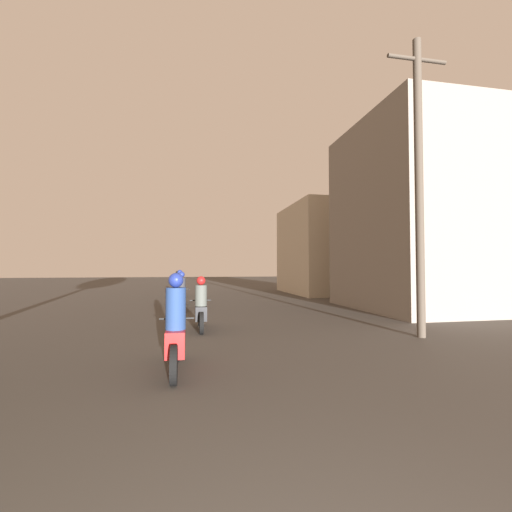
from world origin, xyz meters
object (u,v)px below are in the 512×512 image
Objects in this scene: motorcycle_blue at (180,290)px; utility_pole_near at (419,180)px; motorcycle_black at (201,308)px; building_right_near at (415,216)px; building_right_far at (320,249)px; motorcycle_green at (178,286)px; motorcycle_red at (176,332)px; motorcycle_orange at (182,294)px.

utility_pole_near reaches higher than motorcycle_blue.
motorcycle_black is 6.48m from utility_pole_near.
motorcycle_black is 0.24× the size of building_right_near.
motorcycle_black is at bearing -76.20° from motorcycle_blue.
building_right_far is at bearing 36.61° from motorcycle_blue.
motorcycle_green reaches higher than motorcycle_black.
utility_pole_near is (5.74, 1.66, 3.21)m from motorcycle_red.
utility_pole_near is (-3.49, -4.98, 0.07)m from building_right_near.
motorcycle_red is at bearing -163.87° from utility_pole_near.
motorcycle_red is 0.94× the size of motorcycle_green.
motorcycle_red is 8.28m from motorcycle_orange.
motorcycle_blue is 0.26× the size of building_right_near.
motorcycle_blue is 0.99× the size of motorcycle_green.
motorcycle_blue is 3.97m from motorcycle_green.
motorcycle_red is at bearing -79.80° from motorcycle_orange.
motorcycle_orange is 0.31× the size of building_right_far.
motorcycle_red is at bearing -85.45° from motorcycle_green.
motorcycle_green is 0.29× the size of building_right_far.
motorcycle_orange is 9.98m from building_right_near.
building_right_near is 1.08× the size of building_right_far.
motorcycle_green is 0.27× the size of utility_pole_near.
motorcycle_black is at bearing -124.39° from building_right_far.
motorcycle_red is 0.27× the size of building_right_far.
motorcycle_blue is 0.28× the size of building_right_far.
building_right_far is (9.12, 0.96, 2.27)m from motorcycle_green.
motorcycle_green is at bearing 140.63° from building_right_near.
motorcycle_black is at bearing 158.93° from utility_pole_near.
motorcycle_blue is at bearing 102.88° from motorcycle_orange.
building_right_near is at bearing -0.40° from motorcycle_orange.
building_right_near reaches higher than motorcycle_blue.
motorcycle_green is (-0.23, 3.97, -0.03)m from motorcycle_blue.
motorcycle_blue is 11.25m from utility_pole_near.
utility_pole_near reaches higher than motorcycle_red.
motorcycle_red reaches higher than motorcycle_orange.
building_right_far reaches higher than motorcycle_black.
motorcycle_black is 9.74m from building_right_near.
motorcycle_blue is at bearing 94.52° from motorcycle_red.
utility_pole_near reaches higher than motorcycle_black.
building_right_near is at bearing 55.00° from utility_pole_near.
motorcycle_green is 12.93m from building_right_near.
utility_pole_near is at bearing -16.56° from motorcycle_black.
building_right_far is 14.23m from utility_pole_near.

